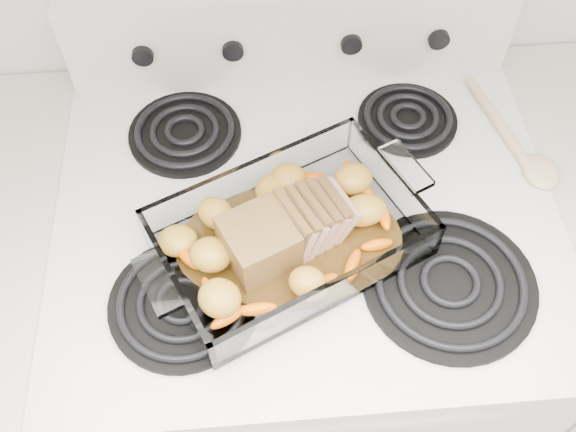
{
  "coord_description": "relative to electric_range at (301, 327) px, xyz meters",
  "views": [
    {
      "loc": [
        -0.08,
        1.07,
        1.75
      ],
      "look_at": [
        -0.03,
        1.6,
        0.99
      ],
      "focal_mm": 40.0,
      "sensor_mm": 36.0,
      "label": 1
    }
  ],
  "objects": [
    {
      "name": "baking_dish",
      "position": [
        -0.03,
        -0.08,
        0.48
      ],
      "size": [
        0.36,
        0.24,
        0.07
      ],
      "rotation": [
        0.0,
        0.0,
        0.43
      ],
      "color": "white",
      "rests_on": "electric_range"
    },
    {
      "name": "electric_range",
      "position": [
        0.0,
        0.0,
        0.0
      ],
      "size": [
        0.78,
        0.7,
        1.12
      ],
      "color": "silver",
      "rests_on": "ground"
    },
    {
      "name": "pork_roast",
      "position": [
        -0.05,
        -0.08,
        0.51
      ],
      "size": [
        0.19,
        0.09,
        0.08
      ],
      "rotation": [
        0.0,
        0.0,
        0.16
      ],
      "color": "olive",
      "rests_on": "baking_dish"
    },
    {
      "name": "roast_vegetables",
      "position": [
        -0.04,
        -0.05,
        0.49
      ],
      "size": [
        0.35,
        0.19,
        0.04
      ],
      "rotation": [
        0.0,
        0.0,
        0.01
      ],
      "color": "#F65C00",
      "rests_on": "baking_dish"
    },
    {
      "name": "wooden_spoon",
      "position": [
        0.36,
        0.08,
        0.46
      ],
      "size": [
        0.1,
        0.26,
        0.02
      ],
      "rotation": [
        0.0,
        0.0,
        0.22
      ],
      "color": "#D8B180",
      "rests_on": "electric_range"
    }
  ]
}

